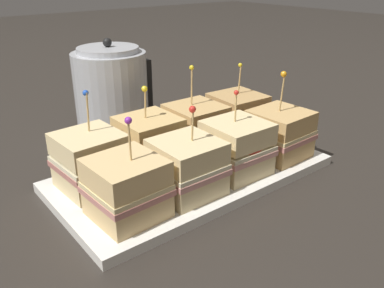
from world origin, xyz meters
The scene contains 11 objects.
ground_plane centered at (0.00, 0.00, 0.00)m, with size 6.00×6.00×0.00m, color #2D2823.
serving_platter centered at (0.00, 0.00, 0.01)m, with size 0.51×0.27×0.02m.
sandwich_front_far_left centered at (-0.17, -0.06, 0.07)m, with size 0.11×0.11×0.16m.
sandwich_front_center_left centered at (-0.06, -0.06, 0.07)m, with size 0.11×0.11×0.15m.
sandwich_front_center_right centered at (0.06, -0.06, 0.07)m, with size 0.11×0.11×0.16m.
sandwich_front_far_right centered at (0.18, -0.06, 0.07)m, with size 0.11×0.11×0.17m.
sandwich_back_far_left centered at (-0.18, 0.06, 0.07)m, with size 0.11×0.11×0.17m.
sandwich_back_center_left centered at (-0.06, 0.06, 0.07)m, with size 0.11×0.11×0.16m.
sandwich_back_center_right centered at (0.06, 0.06, 0.07)m, with size 0.11×0.11×0.18m.
sandwich_back_far_right centered at (0.18, 0.06, 0.07)m, with size 0.11×0.11×0.17m.
kettle_steel centered at (-0.01, 0.30, 0.10)m, with size 0.19×0.17×0.23m.
Camera 1 is at (-0.43, -0.54, 0.37)m, focal length 38.00 mm.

